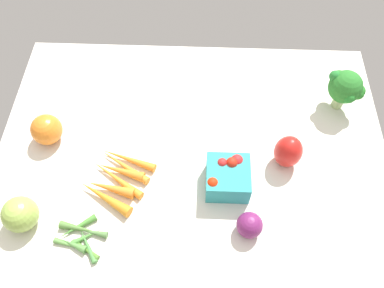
{
  "coord_description": "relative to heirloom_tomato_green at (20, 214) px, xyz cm",
  "views": [
    {
      "loc": [
        -2.12,
        55.66,
        92.4
      ],
      "look_at": [
        0.0,
        0.0,
        4.0
      ],
      "focal_mm": 37.04,
      "sensor_mm": 36.0,
      "label": 1
    }
  ],
  "objects": [
    {
      "name": "okra_pile",
      "position": [
        -14.09,
        3.66,
        -3.38
      ],
      "size": [
        12.39,
        11.94,
        1.96
      ],
      "color": "#4F7936",
      "rests_on": "tablecloth"
    },
    {
      "name": "broccoli_head",
      "position": [
        -80.1,
        -38.21,
        3.67
      ],
      "size": [
        10.02,
        10.76,
        12.68
      ],
      "color": "#A6C482",
      "rests_on": "tablecloth"
    },
    {
      "name": "carrot_bunch",
      "position": [
        -20.27,
        -11.47,
        -2.95
      ],
      "size": [
        19.1,
        19.71,
        2.87
      ],
      "color": "orange",
      "rests_on": "tablecloth"
    },
    {
      "name": "tablecloth",
      "position": [
        -39.03,
        -22.15,
        -5.22
      ],
      "size": [
        104.0,
        76.0,
        2.0
      ],
      "primitive_type": "cube",
      "color": "silver",
      "rests_on": "ground"
    },
    {
      "name": "bell_pepper_red",
      "position": [
        -63.47,
        -18.98,
        0.69
      ],
      "size": [
        8.62,
        8.62,
        9.82
      ],
      "primitive_type": "ellipsoid",
      "rotation": [
        0.0,
        0.0,
        4.46
      ],
      "color": "red",
      "rests_on": "tablecloth"
    },
    {
      "name": "red_onion_near_basket",
      "position": [
        -53.2,
        0.19,
        -1.13
      ],
      "size": [
        6.17,
        6.17,
        6.17
      ],
      "primitive_type": "sphere",
      "color": "#6E215B",
      "rests_on": "tablecloth"
    },
    {
      "name": "heirloom_tomato_orange",
      "position": [
        -0.5,
        -23.87,
        -0.11
      ],
      "size": [
        8.21,
        8.21,
        8.21
      ],
      "primitive_type": "sphere",
      "color": "orange",
      "rests_on": "tablecloth"
    },
    {
      "name": "heirloom_tomato_green",
      "position": [
        0.0,
        0.0,
        0.0
      ],
      "size": [
        8.43,
        8.43,
        8.43
      ],
      "primitive_type": "sphere",
      "color": "#94B54C",
      "rests_on": "tablecloth"
    },
    {
      "name": "berry_basket",
      "position": [
        -48.24,
        -11.85,
        -0.48
      ],
      "size": [
        10.65,
        10.65,
        8.04
      ],
      "color": "teal",
      "rests_on": "tablecloth"
    }
  ]
}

